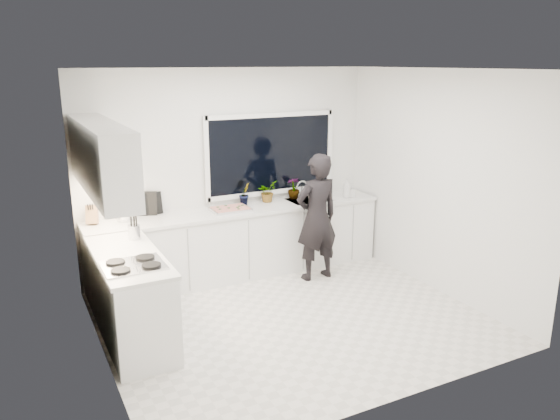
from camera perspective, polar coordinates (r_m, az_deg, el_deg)
floor at (r=6.22m, az=1.21°, el=-11.31°), size 4.00×3.50×0.02m
wall_back at (r=7.30m, az=-5.31°, el=3.97°), size 4.00×0.02×2.70m
wall_left at (r=5.13m, az=-18.88°, el=-1.68°), size 0.02×3.50×2.70m
wall_right at (r=6.90m, az=16.15°, el=2.77°), size 0.02×3.50×2.70m
ceiling at (r=5.56m, az=1.37°, el=14.62°), size 4.00×3.50×0.02m
window at (r=7.47m, az=-0.95°, el=5.86°), size 1.80×0.02×1.00m
base_cabinets_back at (r=7.26m, az=-4.21°, el=-3.52°), size 3.92×0.58×0.88m
base_cabinets_left at (r=5.82m, az=-15.30°, el=-8.94°), size 0.58×1.60×0.88m
countertop_back at (r=7.11m, az=-4.25°, el=-0.03°), size 3.94×0.62×0.04m
countertop_left at (r=5.65m, az=-15.63°, el=-4.68°), size 0.62×1.60×0.04m
upper_cabinets at (r=5.73m, az=-18.21°, el=5.24°), size 0.34×2.10×0.70m
sink at (r=7.58m, az=3.04°, el=0.72°), size 0.58×0.42×0.14m
faucet at (r=7.71m, az=2.32°, el=2.21°), size 0.03×0.03×0.22m
stovetop at (r=5.31m, az=-15.08°, el=-5.53°), size 0.56×0.48×0.03m
person at (r=7.04m, az=3.87°, el=-0.77°), size 0.63×0.43×1.66m
pizza_tray at (r=7.04m, az=-5.21°, el=0.07°), size 0.49×0.37×0.03m
pizza at (r=7.03m, az=-5.22°, el=0.21°), size 0.45×0.32×0.01m
watering_can at (r=7.83m, az=4.32°, el=2.05°), size 0.18×0.18×0.13m
paper_towel_roll at (r=6.77m, az=-15.97°, el=-0.06°), size 0.13×0.13×0.26m
knife_block at (r=6.76m, az=-19.05°, el=-0.52°), size 0.16×0.14×0.22m
utensil_crock at (r=6.07m, az=-14.99°, el=-2.25°), size 0.14×0.14×0.16m
picture_frame_large at (r=6.98m, az=-13.09°, el=0.67°), size 0.22×0.04×0.28m
picture_frame_small at (r=6.96m, az=-13.76°, el=0.67°), size 0.24×0.12×0.30m
herb_plants at (r=7.43m, az=-1.07°, el=1.99°), size 0.95×0.33×0.29m
soap_bottles at (r=7.70m, az=7.13°, el=2.22°), size 0.21×0.15×0.28m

